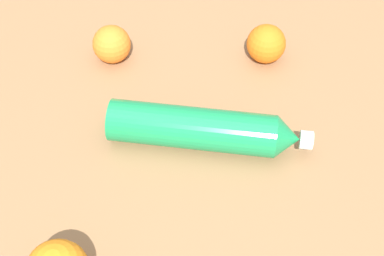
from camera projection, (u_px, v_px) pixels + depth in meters
The scene contains 4 objects.
ground_plane at pixel (171, 163), 0.87m from camera, with size 2.40×2.40×0.00m, color olive.
water_bottle at pixel (205, 129), 0.87m from camera, with size 0.11×0.32×0.07m.
orange_1 at pixel (266, 44), 0.99m from camera, with size 0.07×0.07×0.07m, color orange.
orange_2 at pixel (112, 44), 0.99m from camera, with size 0.07×0.07×0.07m, color orange.
Camera 1 is at (0.49, 0.17, 0.70)m, focal length 53.15 mm.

